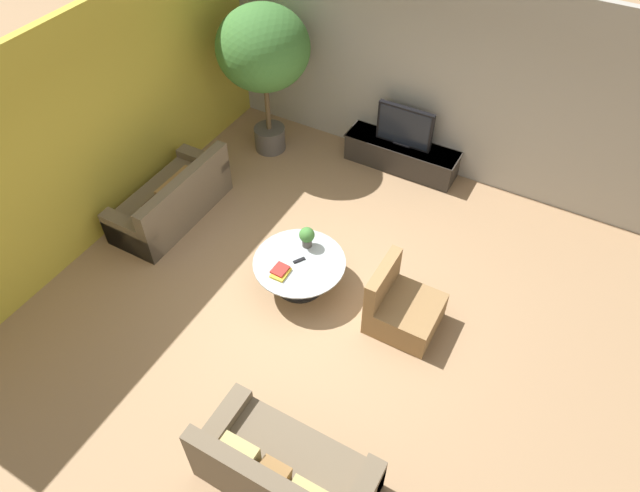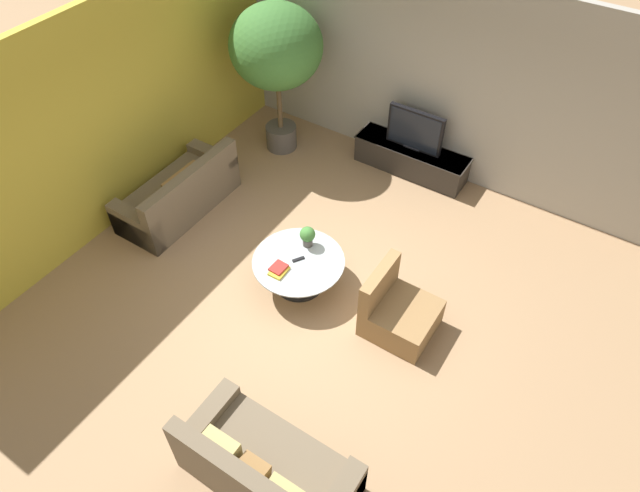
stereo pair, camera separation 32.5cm
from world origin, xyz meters
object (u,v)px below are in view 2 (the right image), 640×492
object	(u,v)px
television	(415,130)
couch_by_wall	(180,194)
coffee_table	(299,267)
potted_plant_tabletop	(308,236)
media_console	(411,159)
armchair_wicker	(397,312)
couch_near_entry	(266,469)
potted_palm_tall	(276,51)

from	to	relation	value
television	couch_by_wall	bearing A→B (deg)	-132.42
coffee_table	potted_plant_tabletop	world-z (taller)	potted_plant_tabletop
media_console	armchair_wicker	xyz separation A→B (m)	(1.22, -2.81, 0.04)
television	couch_near_entry	distance (m)	5.31
armchair_wicker	potted_plant_tabletop	bearing A→B (deg)	81.50
television	couch_by_wall	world-z (taller)	television
media_console	potted_plant_tabletop	world-z (taller)	potted_plant_tabletop
television	media_console	bearing A→B (deg)	90.00
television	coffee_table	size ratio (longest dim) A/B	0.75
television	couch_near_entry	world-z (taller)	television
media_console	television	world-z (taller)	television
coffee_table	couch_near_entry	size ratio (longest dim) A/B	0.68
coffee_table	potted_plant_tabletop	distance (m)	0.42
coffee_table	couch_by_wall	xyz separation A→B (m)	(-2.26, 0.24, -0.02)
potted_palm_tall	armchair_wicker	bearing A→B (deg)	-33.96
media_console	armchair_wicker	world-z (taller)	armchair_wicker
potted_palm_tall	couch_near_entry	bearing A→B (deg)	-55.92
media_console	coffee_table	bearing A→B (deg)	-93.10
couch_near_entry	potted_plant_tabletop	distance (m)	2.90
media_console	potted_palm_tall	world-z (taller)	potted_palm_tall
television	couch_by_wall	distance (m)	3.61
potted_palm_tall	potted_plant_tabletop	world-z (taller)	potted_palm_tall
potted_plant_tabletop	television	bearing A→B (deg)	85.33
couch_by_wall	potted_palm_tall	xyz separation A→B (m)	(0.33, 2.06, 1.42)
coffee_table	potted_plant_tabletop	xyz separation A→B (m)	(-0.06, 0.29, 0.30)
couch_by_wall	armchair_wicker	distance (m)	3.64
potted_plant_tabletop	media_console	bearing A→B (deg)	85.33
television	potted_plant_tabletop	world-z (taller)	television
armchair_wicker	potted_plant_tabletop	distance (m)	1.49
media_console	armchair_wicker	distance (m)	3.06
television	couch_near_entry	xyz separation A→B (m)	(1.03, -5.19, -0.48)
couch_near_entry	potted_palm_tall	xyz separation A→B (m)	(-3.12, 4.61, 1.42)
couch_near_entry	couch_by_wall	bearing A→B (deg)	-36.43
television	coffee_table	bearing A→B (deg)	-93.11
coffee_table	couch_near_entry	bearing A→B (deg)	-62.72
coffee_table	armchair_wicker	distance (m)	1.38
coffee_table	couch_by_wall	size ratio (longest dim) A/B	0.64
couch_by_wall	potted_plant_tabletop	world-z (taller)	couch_by_wall
couch_by_wall	television	bearing A→B (deg)	137.58
media_console	couch_near_entry	bearing A→B (deg)	-78.77
couch_near_entry	potted_plant_tabletop	world-z (taller)	couch_near_entry
coffee_table	potted_palm_tall	bearing A→B (deg)	129.93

